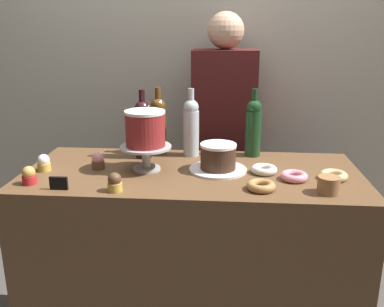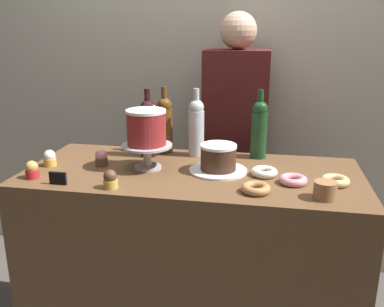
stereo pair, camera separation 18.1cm
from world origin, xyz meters
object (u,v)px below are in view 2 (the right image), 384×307
(white_layer_cake, at_px, (146,127))
(barista_figure, at_px, (235,149))
(cake_stand_pedestal, at_px, (147,152))
(chocolate_round_cake, at_px, (218,157))
(cupcake_chocolate, at_px, (110,180))
(wine_bottle_dark_red, at_px, (148,127))
(wine_bottle_green, at_px, (259,128))
(donut_glazed, at_px, (335,181))
(wine_bottle_amber, at_px, (165,124))
(cupcake_strawberry, at_px, (102,158))
(cupcake_caramel, at_px, (32,170))
(donut_sugar, at_px, (264,172))
(donut_maple, at_px, (256,188))
(wine_bottle_clear, at_px, (196,126))
(price_sign_chalkboard, at_px, (58,178))
(cupcake_vanilla, at_px, (50,158))
(donut_pink, at_px, (293,180))
(cookie_stack, at_px, (325,190))

(white_layer_cake, xyz_separation_m, barista_figure, (0.33, 0.65, -0.27))
(cake_stand_pedestal, xyz_separation_m, barista_figure, (0.33, 0.65, -0.15))
(chocolate_round_cake, xyz_separation_m, cupcake_chocolate, (-0.39, -0.27, -0.03))
(wine_bottle_dark_red, bearing_deg, wine_bottle_green, 7.70)
(donut_glazed, bearing_deg, wine_bottle_dark_red, 164.13)
(wine_bottle_amber, bearing_deg, white_layer_cake, -93.05)
(wine_bottle_green, relative_size, cupcake_strawberry, 4.38)
(cupcake_caramel, distance_m, donut_sugar, 0.97)
(donut_maple, bearing_deg, chocolate_round_cake, 128.66)
(wine_bottle_clear, bearing_deg, donut_sugar, -34.68)
(donut_sugar, bearing_deg, cupcake_caramel, -167.35)
(wine_bottle_green, xyz_separation_m, price_sign_chalkboard, (-0.77, -0.51, -0.12))
(cupcake_vanilla, bearing_deg, donut_pink, -1.51)
(cake_stand_pedestal, xyz_separation_m, chocolate_round_cake, (0.31, 0.02, -0.01))
(wine_bottle_amber, distance_m, cupcake_caramel, 0.66)
(chocolate_round_cake, bearing_deg, donut_maple, -51.34)
(wine_bottle_dark_red, relative_size, donut_glazed, 2.91)
(cupcake_strawberry, height_order, donut_pink, cupcake_strawberry)
(cake_stand_pedestal, bearing_deg, wine_bottle_green, 28.38)
(chocolate_round_cake, distance_m, cupcake_vanilla, 0.76)
(cupcake_chocolate, xyz_separation_m, cookie_stack, (0.81, 0.04, -0.00))
(cupcake_chocolate, relative_size, cupcake_caramel, 1.00)
(cupcake_caramel, height_order, cookie_stack, cupcake_caramel)
(cupcake_chocolate, xyz_separation_m, barista_figure, (0.40, 0.91, -0.11))
(cake_stand_pedestal, bearing_deg, barista_figure, 63.18)
(wine_bottle_dark_red, relative_size, barista_figure, 0.20)
(wine_bottle_amber, relative_size, cupcake_vanilla, 4.38)
(donut_maple, bearing_deg, cookie_stack, -3.22)
(cake_stand_pedestal, bearing_deg, cupcake_strawberry, 178.73)
(donut_maple, bearing_deg, price_sign_chalkboard, -175.52)
(donut_sugar, bearing_deg, white_layer_cake, -179.46)
(barista_figure, bearing_deg, wine_bottle_amber, -129.02)
(cupcake_strawberry, relative_size, donut_maple, 0.66)
(cake_stand_pedestal, xyz_separation_m, price_sign_chalkboard, (-0.29, -0.26, -0.05))
(donut_pink, height_order, cookie_stack, cookie_stack)
(wine_bottle_dark_red, distance_m, barista_figure, 0.64)
(cupcake_strawberry, relative_size, barista_figure, 0.05)
(chocolate_round_cake, bearing_deg, barista_figure, 88.40)
(cupcake_chocolate, bearing_deg, cupcake_vanilla, 150.60)
(cupcake_strawberry, bearing_deg, donut_glazed, -3.27)
(white_layer_cake, relative_size, cupcake_strawberry, 2.32)
(donut_pink, distance_m, price_sign_chalkboard, 0.94)
(wine_bottle_amber, distance_m, price_sign_chalkboard, 0.61)
(cookie_stack, bearing_deg, cupcake_caramel, 179.86)
(wine_bottle_clear, xyz_separation_m, donut_maple, (0.31, -0.43, -0.13))
(donut_maple, height_order, donut_pink, same)
(cake_stand_pedestal, height_order, donut_glazed, cake_stand_pedestal)
(barista_figure, bearing_deg, cake_stand_pedestal, -116.82)
(cupcake_chocolate, height_order, donut_sugar, cupcake_chocolate)
(wine_bottle_clear, relative_size, wine_bottle_green, 1.00)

